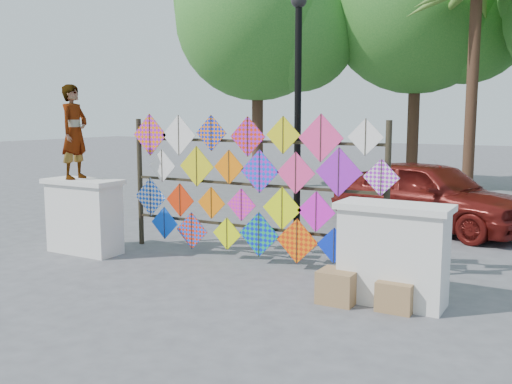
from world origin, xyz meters
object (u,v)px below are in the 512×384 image
Objects in this scene: vendor_woman at (74,132)px; lamppost at (298,96)px; kite_rack at (250,187)px; sedan at (430,194)px.

lamppost is at bearing -64.08° from vendor_woman.
vendor_woman reaches higher than kite_rack.
vendor_woman is 0.38× the size of sedan.
vendor_woman is 0.36× the size of lamppost.
lamppost reaches higher than vendor_woman.
kite_rack is at bearing -100.40° from lamppost.
sedan is (4.84, 5.05, -1.35)m from vendor_woman.
kite_rack is 4.57m from sedan.
vendor_woman is 7.13m from sedan.
vendor_woman is at bearing -162.29° from kite_rack.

